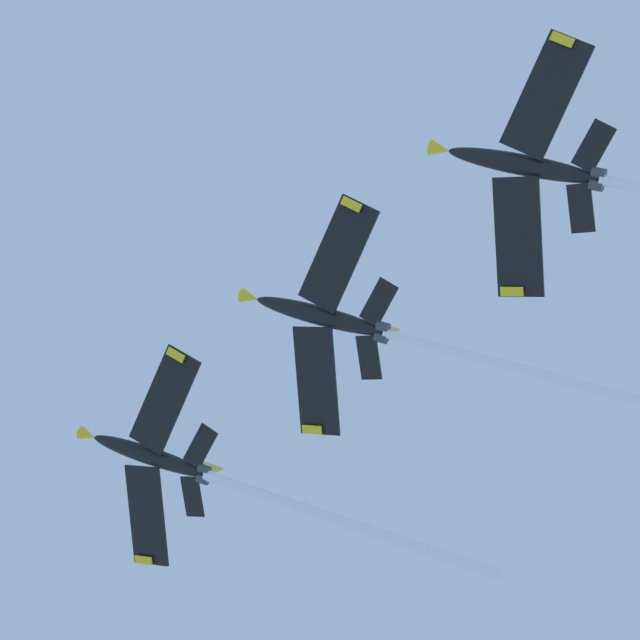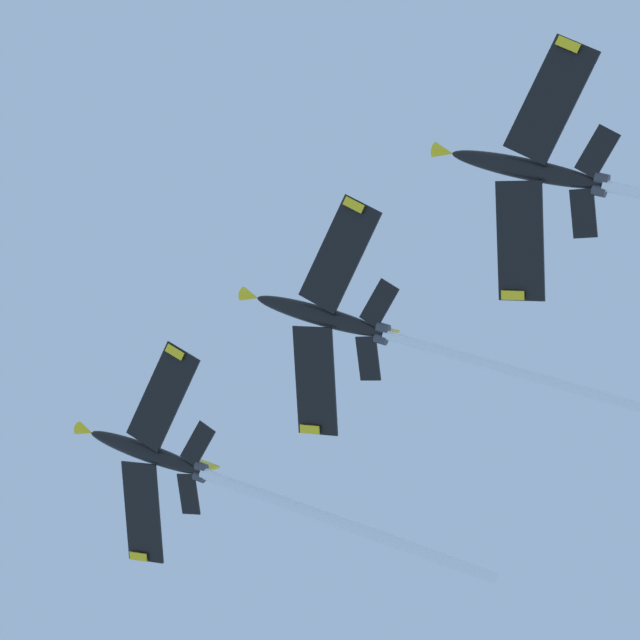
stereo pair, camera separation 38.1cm
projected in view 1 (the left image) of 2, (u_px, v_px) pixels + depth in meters
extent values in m
ellipsoid|color=black|center=(149.00, 455.00, 115.94)|extent=(2.27, 11.34, 6.77)
cone|color=yellow|center=(88.00, 435.00, 118.82)|extent=(1.32, 2.04, 1.80)
ellipsoid|color=black|center=(133.00, 448.00, 117.38)|extent=(1.17, 2.95, 2.10)
cube|color=black|center=(165.00, 400.00, 114.58)|extent=(9.45, 4.88, 1.85)
cube|color=yellow|center=(176.00, 355.00, 113.84)|extent=(0.99, 1.75, 0.94)
cube|color=black|center=(147.00, 516.00, 116.44)|extent=(9.57, 5.83, 1.85)
cube|color=yellow|center=(143.00, 560.00, 117.14)|extent=(1.16, 1.78, 0.94)
cube|color=black|center=(201.00, 446.00, 113.40)|extent=(3.90, 2.52, 0.98)
cube|color=black|center=(192.00, 497.00, 114.20)|extent=(3.96, 2.87, 0.98)
cube|color=yellow|center=(203.00, 468.00, 115.13)|extent=(0.38, 3.43, 3.59)
cylinder|color=#38383D|center=(204.00, 469.00, 113.29)|extent=(0.87, 1.30, 1.17)
cylinder|color=#38383D|center=(203.00, 479.00, 113.45)|extent=(0.87, 1.30, 1.17)
cylinder|color=white|center=(345.00, 522.00, 107.47)|extent=(2.44, 24.47, 13.42)
ellipsoid|color=black|center=(319.00, 316.00, 107.65)|extent=(2.30, 11.27, 6.92)
cone|color=yellow|center=(250.00, 297.00, 110.62)|extent=(1.32, 2.05, 1.82)
ellipsoid|color=black|center=(301.00, 309.00, 109.10)|extent=(1.18, 2.95, 2.13)
cube|color=black|center=(339.00, 254.00, 106.27)|extent=(9.44, 4.83, 1.89)
cube|color=yellow|center=(351.00, 204.00, 105.52)|extent=(0.98, 1.74, 0.96)
cube|color=black|center=(316.00, 381.00, 108.13)|extent=(9.56, 5.83, 1.89)
cube|color=yellow|center=(312.00, 430.00, 108.83)|extent=(1.16, 1.77, 0.96)
cube|color=black|center=(379.00, 302.00, 105.03)|extent=(3.90, 2.50, 1.00)
cube|color=black|center=(369.00, 358.00, 105.83)|extent=(3.96, 2.87, 1.00)
cube|color=yellow|center=(379.00, 328.00, 106.75)|extent=(0.40, 3.45, 3.61)
cylinder|color=#38383D|center=(383.00, 327.00, 104.91)|extent=(0.88, 1.31, 1.18)
cylinder|color=#38383D|center=(381.00, 338.00, 105.06)|extent=(0.88, 1.31, 1.18)
cylinder|color=white|center=(529.00, 371.00, 99.48)|extent=(2.12, 21.83, 12.32)
ellipsoid|color=black|center=(523.00, 165.00, 98.21)|extent=(2.30, 11.35, 6.75)
cone|color=yellow|center=(440.00, 149.00, 101.08)|extent=(1.32, 2.04, 1.80)
ellipsoid|color=black|center=(499.00, 160.00, 99.64)|extent=(1.18, 2.96, 2.09)
cube|color=black|center=(547.00, 95.00, 96.85)|extent=(9.45, 4.86, 1.84)
cube|color=yellow|center=(562.00, 39.00, 96.10)|extent=(0.99, 1.75, 0.94)
cube|color=black|center=(518.00, 237.00, 98.71)|extent=(9.57, 5.85, 1.84)
cube|color=yellow|center=(512.00, 292.00, 99.41)|extent=(1.17, 1.79, 0.94)
cube|color=black|center=(594.00, 146.00, 95.67)|extent=(3.90, 2.51, 0.97)
cube|color=black|center=(581.00, 208.00, 96.47)|extent=(3.96, 2.88, 0.97)
cube|color=yellow|center=(590.00, 177.00, 97.39)|extent=(0.39, 3.43, 3.59)
cylinder|color=#38383D|center=(599.00, 173.00, 95.56)|extent=(0.88, 1.30, 1.17)
cylinder|color=#38383D|center=(596.00, 185.00, 95.72)|extent=(0.88, 1.30, 1.17)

